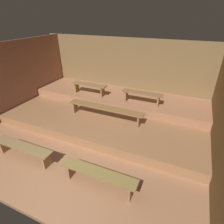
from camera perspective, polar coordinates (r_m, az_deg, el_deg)
ground at (r=5.65m, az=-4.46°, el=-5.74°), size 6.86×5.69×0.08m
wall_back at (r=7.22m, az=4.62°, el=12.55°), size 6.86×0.06×2.34m
wall_left at (r=7.01m, az=-27.82°, el=8.93°), size 0.06×5.69×2.34m
wall_right at (r=4.59m, az=30.95°, el=-1.06°), size 0.06×5.69×2.34m
platform_lower at (r=6.15m, az=-1.12°, el=-0.74°), size 6.06×3.33×0.26m
platform_middle at (r=6.75m, az=1.98°, el=4.43°), size 6.06×1.59×0.26m
bench_floor_left at (r=4.90m, az=-25.51°, el=-9.99°), size 1.57×0.28×0.38m
bench_floor_right at (r=3.85m, az=-4.06°, el=-18.65°), size 1.57×0.28×0.38m
bench_lower_center at (r=5.52m, az=-2.19°, el=0.88°), size 2.35×0.28×0.38m
bench_middle_left at (r=6.66m, az=-7.01°, el=7.80°), size 1.29×0.28×0.38m
bench_middle_right at (r=5.96m, az=9.16°, el=5.16°), size 1.29×0.28×0.38m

